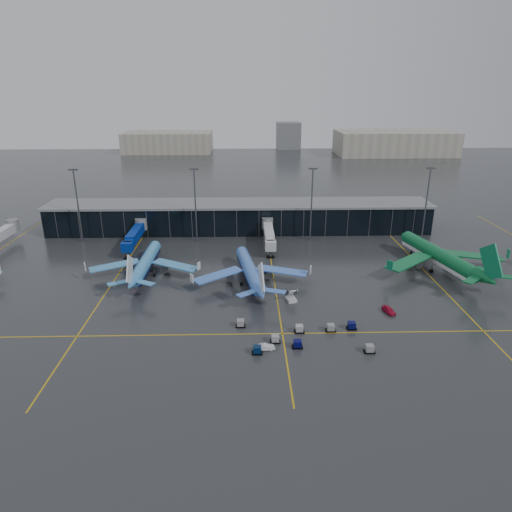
{
  "coord_description": "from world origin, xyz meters",
  "views": [
    {
      "loc": [
        1.92,
        -103.06,
        51.4
      ],
      "look_at": [
        5.0,
        18.0,
        6.0
      ],
      "focal_mm": 32.0,
      "sensor_mm": 36.0,
      "label": 1
    }
  ],
  "objects_px": {
    "airliner_klm_near": "(249,262)",
    "service_van_white": "(265,347)",
    "airliner_arkefly": "(145,255)",
    "service_van_red": "(389,310)",
    "baggage_carts": "(303,336)",
    "airliner_aer_lingus": "(439,247)",
    "mobile_airstair": "(291,298)"
  },
  "relations": [
    {
      "from": "airliner_arkefly",
      "to": "airliner_klm_near",
      "type": "xyz_separation_m",
      "value": [
        29.8,
        -6.51,
        0.1
      ]
    },
    {
      "from": "airliner_arkefly",
      "to": "airliner_aer_lingus",
      "type": "bearing_deg",
      "value": 2.0
    },
    {
      "from": "service_van_red",
      "to": "service_van_white",
      "type": "bearing_deg",
      "value": -168.1
    },
    {
      "from": "airliner_aer_lingus",
      "to": "baggage_carts",
      "type": "bearing_deg",
      "value": -151.46
    },
    {
      "from": "airliner_klm_near",
      "to": "service_van_red",
      "type": "height_order",
      "value": "airliner_klm_near"
    },
    {
      "from": "airliner_arkefly",
      "to": "mobile_airstair",
      "type": "distance_m",
      "value": 44.64
    },
    {
      "from": "service_van_red",
      "to": "airliner_aer_lingus",
      "type": "bearing_deg",
      "value": 35.32
    },
    {
      "from": "airliner_arkefly",
      "to": "airliner_klm_near",
      "type": "height_order",
      "value": "airliner_klm_near"
    },
    {
      "from": "airliner_klm_near",
      "to": "service_van_red",
      "type": "relative_size",
      "value": 8.83
    },
    {
      "from": "airliner_arkefly",
      "to": "mobile_airstair",
      "type": "height_order",
      "value": "airliner_arkefly"
    },
    {
      "from": "airliner_aer_lingus",
      "to": "service_van_red",
      "type": "height_order",
      "value": "airliner_aer_lingus"
    },
    {
      "from": "airliner_arkefly",
      "to": "baggage_carts",
      "type": "relative_size",
      "value": 1.31
    },
    {
      "from": "airliner_arkefly",
      "to": "service_van_red",
      "type": "height_order",
      "value": "airliner_arkefly"
    },
    {
      "from": "mobile_airstair",
      "to": "airliner_arkefly",
      "type": "bearing_deg",
      "value": 141.24
    },
    {
      "from": "service_van_white",
      "to": "service_van_red",
      "type": "bearing_deg",
      "value": -71.52
    },
    {
      "from": "baggage_carts",
      "to": "service_van_red",
      "type": "relative_size",
      "value": 6.63
    },
    {
      "from": "service_van_white",
      "to": "baggage_carts",
      "type": "bearing_deg",
      "value": -72.28
    },
    {
      "from": "airliner_aer_lingus",
      "to": "service_van_white",
      "type": "xyz_separation_m",
      "value": [
        -53.02,
        -43.22,
        -6.39
      ]
    },
    {
      "from": "airliner_aer_lingus",
      "to": "mobile_airstair",
      "type": "bearing_deg",
      "value": -168.42
    },
    {
      "from": "airliner_klm_near",
      "to": "service_van_red",
      "type": "distance_m",
      "value": 38.88
    },
    {
      "from": "baggage_carts",
      "to": "airliner_aer_lingus",
      "type": "bearing_deg",
      "value": 41.13
    },
    {
      "from": "airliner_arkefly",
      "to": "service_van_white",
      "type": "bearing_deg",
      "value": -50.95
    },
    {
      "from": "airliner_klm_near",
      "to": "airliner_aer_lingus",
      "type": "height_order",
      "value": "airliner_aer_lingus"
    },
    {
      "from": "airliner_klm_near",
      "to": "mobile_airstair",
      "type": "bearing_deg",
      "value": -58.41
    },
    {
      "from": "airliner_aer_lingus",
      "to": "mobile_airstair",
      "type": "relative_size",
      "value": 12.61
    },
    {
      "from": "airliner_aer_lingus",
      "to": "baggage_carts",
      "type": "relative_size",
      "value": 1.6
    },
    {
      "from": "airliner_arkefly",
      "to": "service_van_white",
      "type": "xyz_separation_m",
      "value": [
        32.66,
        -41.53,
        -5.13
      ]
    },
    {
      "from": "baggage_carts",
      "to": "service_van_white",
      "type": "xyz_separation_m",
      "value": [
        -8.23,
        -4.1,
        -0.11
      ]
    },
    {
      "from": "airliner_klm_near",
      "to": "service_van_white",
      "type": "distance_m",
      "value": 35.52
    },
    {
      "from": "airliner_arkefly",
      "to": "service_van_red",
      "type": "distance_m",
      "value": 68.41
    },
    {
      "from": "airliner_aer_lingus",
      "to": "service_van_white",
      "type": "height_order",
      "value": "airliner_aer_lingus"
    },
    {
      "from": "airliner_klm_near",
      "to": "baggage_carts",
      "type": "relative_size",
      "value": 1.33
    }
  ]
}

